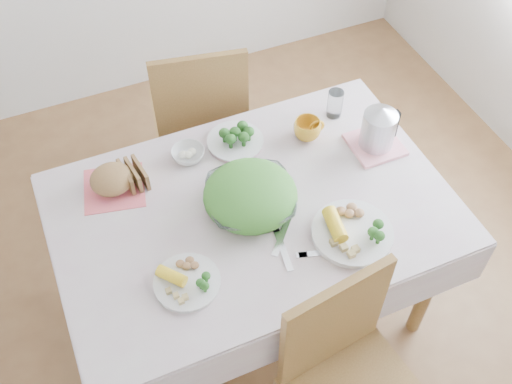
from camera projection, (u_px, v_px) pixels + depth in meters
name	position (u px, v px, depth m)	size (l,w,h in m)	color
floor	(254.00, 305.00, 2.86)	(3.60, 3.60, 0.00)	brown
dining_table	(254.00, 263.00, 2.57)	(1.40, 0.90, 0.75)	brown
tablecloth	(253.00, 208.00, 2.28)	(1.50, 1.00, 0.01)	beige
chair_far	(199.00, 117.00, 3.02)	(0.45, 0.45, 0.99)	brown
salad_bowl	(250.00, 199.00, 2.25)	(0.33, 0.33, 0.08)	white
dinner_plate_left	(187.00, 282.00, 2.05)	(0.23, 0.23, 0.02)	white
dinner_plate_right	(352.00, 233.00, 2.18)	(0.30, 0.30, 0.03)	white
broccoli_plate	(235.00, 142.00, 2.48)	(0.24, 0.24, 0.02)	beige
napkin	(114.00, 188.00, 2.33)	(0.23, 0.23, 0.00)	#DF5960
bread_loaf	(112.00, 179.00, 2.29)	(0.17, 0.16, 0.10)	brown
fruit_bowl	(188.00, 154.00, 2.42)	(0.14, 0.14, 0.04)	white
yellow_mug	(307.00, 129.00, 2.48)	(0.11, 0.11, 0.09)	gold
glass_tumbler	(335.00, 103.00, 2.55)	(0.07, 0.07, 0.13)	white
pink_tray	(375.00, 145.00, 2.48)	(0.20, 0.20, 0.02)	pink
electric_kettle	(379.00, 125.00, 2.39)	(0.14, 0.14, 0.19)	#B2B5BA
fork_left	(282.00, 248.00, 2.15)	(0.02, 0.21, 0.00)	silver
fork_right	(283.00, 234.00, 2.19)	(0.02, 0.21, 0.00)	silver
knife	(326.00, 253.00, 2.14)	(0.02, 0.20, 0.00)	silver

